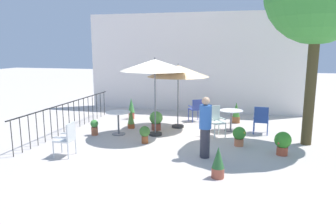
{
  "coord_description": "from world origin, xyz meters",
  "views": [
    {
      "loc": [
        2.58,
        -9.82,
        2.88
      ],
      "look_at": [
        0.0,
        0.15,
        0.83
      ],
      "focal_mm": 34.92,
      "sensor_mm": 36.0,
      "label": 1
    }
  ],
  "objects_px": {
    "patio_chair_2": "(261,119)",
    "potted_plant_2": "(218,163)",
    "patio_chair_1": "(67,137)",
    "potted_plant_4": "(156,120)",
    "patio_umbrella_1": "(178,71)",
    "potted_plant_7": "(236,113)",
    "standing_person": "(205,127)",
    "potted_plant_0": "(94,127)",
    "potted_plant_3": "(131,118)",
    "cafe_table_0": "(231,116)",
    "potted_plant_8": "(131,108)",
    "potted_plant_5": "(283,142)",
    "patio_umbrella_0": "(155,66)",
    "potted_plant_6": "(239,135)",
    "cafe_table_1": "(118,119)",
    "patio_chair_0": "(216,119)",
    "patio_chair_3": "(196,108)"
  },
  "relations": [
    {
      "from": "potted_plant_0",
      "to": "standing_person",
      "type": "height_order",
      "value": "standing_person"
    },
    {
      "from": "potted_plant_0",
      "to": "standing_person",
      "type": "distance_m",
      "value": 4.12
    },
    {
      "from": "patio_chair_1",
      "to": "potted_plant_0",
      "type": "distance_m",
      "value": 2.17
    },
    {
      "from": "patio_umbrella_1",
      "to": "potted_plant_2",
      "type": "relative_size",
      "value": 3.2
    },
    {
      "from": "potted_plant_3",
      "to": "patio_chair_2",
      "type": "bearing_deg",
      "value": 4.22
    },
    {
      "from": "cafe_table_0",
      "to": "potted_plant_8",
      "type": "distance_m",
      "value": 4.16
    },
    {
      "from": "patio_chair_2",
      "to": "potted_plant_4",
      "type": "distance_m",
      "value": 3.58
    },
    {
      "from": "patio_umbrella_0",
      "to": "potted_plant_7",
      "type": "height_order",
      "value": "patio_umbrella_0"
    },
    {
      "from": "patio_chair_3",
      "to": "patio_umbrella_0",
      "type": "bearing_deg",
      "value": -112.31
    },
    {
      "from": "potted_plant_0",
      "to": "potted_plant_4",
      "type": "distance_m",
      "value": 2.13
    },
    {
      "from": "cafe_table_0",
      "to": "potted_plant_0",
      "type": "xyz_separation_m",
      "value": [
        -4.35,
        -1.72,
        -0.23
      ]
    },
    {
      "from": "potted_plant_2",
      "to": "patio_chair_3",
      "type": "bearing_deg",
      "value": 104.63
    },
    {
      "from": "potted_plant_4",
      "to": "standing_person",
      "type": "relative_size",
      "value": 0.41
    },
    {
      "from": "patio_chair_2",
      "to": "potted_plant_2",
      "type": "distance_m",
      "value": 4.26
    },
    {
      "from": "patio_chair_0",
      "to": "potted_plant_4",
      "type": "bearing_deg",
      "value": 172.71
    },
    {
      "from": "cafe_table_1",
      "to": "potted_plant_5",
      "type": "distance_m",
      "value": 5.22
    },
    {
      "from": "patio_chair_0",
      "to": "potted_plant_5",
      "type": "height_order",
      "value": "patio_chair_0"
    },
    {
      "from": "patio_chair_2",
      "to": "potted_plant_3",
      "type": "bearing_deg",
      "value": -175.78
    },
    {
      "from": "cafe_table_1",
      "to": "potted_plant_2",
      "type": "distance_m",
      "value": 4.64
    },
    {
      "from": "patio_umbrella_0",
      "to": "standing_person",
      "type": "relative_size",
      "value": 1.58
    },
    {
      "from": "potted_plant_4",
      "to": "patio_chair_2",
      "type": "bearing_deg",
      "value": 5.81
    },
    {
      "from": "patio_umbrella_1",
      "to": "patio_chair_3",
      "type": "distance_m",
      "value": 1.94
    },
    {
      "from": "patio_chair_1",
      "to": "patio_chair_2",
      "type": "xyz_separation_m",
      "value": [
        5.05,
        3.66,
        -0.0
      ]
    },
    {
      "from": "patio_chair_2",
      "to": "patio_chair_1",
      "type": "bearing_deg",
      "value": -144.09
    },
    {
      "from": "patio_chair_1",
      "to": "potted_plant_5",
      "type": "distance_m",
      "value": 5.79
    },
    {
      "from": "patio_chair_1",
      "to": "potted_plant_6",
      "type": "height_order",
      "value": "patio_chair_1"
    },
    {
      "from": "patio_umbrella_0",
      "to": "potted_plant_4",
      "type": "distance_m",
      "value": 2.04
    },
    {
      "from": "potted_plant_4",
      "to": "patio_umbrella_0",
      "type": "bearing_deg",
      "value": -75.62
    },
    {
      "from": "patio_chair_0",
      "to": "potted_plant_3",
      "type": "bearing_deg",
      "value": 174.42
    },
    {
      "from": "potted_plant_0",
      "to": "potted_plant_4",
      "type": "bearing_deg",
      "value": 32.93
    },
    {
      "from": "cafe_table_0",
      "to": "potted_plant_8",
      "type": "bearing_deg",
      "value": 166.84
    },
    {
      "from": "patio_umbrella_0",
      "to": "patio_chair_3",
      "type": "height_order",
      "value": "patio_umbrella_0"
    },
    {
      "from": "patio_umbrella_1",
      "to": "potted_plant_7",
      "type": "bearing_deg",
      "value": 32.56
    },
    {
      "from": "potted_plant_8",
      "to": "patio_umbrella_1",
      "type": "bearing_deg",
      "value": -23.68
    },
    {
      "from": "potted_plant_0",
      "to": "potted_plant_5",
      "type": "distance_m",
      "value": 5.91
    },
    {
      "from": "standing_person",
      "to": "patio_umbrella_0",
      "type": "bearing_deg",
      "value": 136.63
    },
    {
      "from": "potted_plant_0",
      "to": "cafe_table_1",
      "type": "bearing_deg",
      "value": 21.04
    },
    {
      "from": "potted_plant_0",
      "to": "potted_plant_2",
      "type": "xyz_separation_m",
      "value": [
        4.35,
        -2.61,
        0.08
      ]
    },
    {
      "from": "patio_chair_1",
      "to": "potted_plant_4",
      "type": "xyz_separation_m",
      "value": [
        1.49,
        3.3,
        -0.16
      ]
    },
    {
      "from": "patio_umbrella_1",
      "to": "patio_chair_1",
      "type": "distance_m",
      "value": 4.67
    },
    {
      "from": "cafe_table_1",
      "to": "potted_plant_7",
      "type": "relative_size",
      "value": 1.01
    },
    {
      "from": "potted_plant_2",
      "to": "patio_chair_0",
      "type": "bearing_deg",
      "value": 97.26
    },
    {
      "from": "potted_plant_4",
      "to": "potted_plant_5",
      "type": "relative_size",
      "value": 1.04
    },
    {
      "from": "standing_person",
      "to": "potted_plant_0",
      "type": "bearing_deg",
      "value": 161.35
    },
    {
      "from": "potted_plant_6",
      "to": "patio_chair_1",
      "type": "bearing_deg",
      "value": -154.44
    },
    {
      "from": "patio_umbrella_1",
      "to": "potted_plant_3",
      "type": "relative_size",
      "value": 3.0
    },
    {
      "from": "potted_plant_4",
      "to": "potted_plant_8",
      "type": "height_order",
      "value": "potted_plant_8"
    },
    {
      "from": "patio_umbrella_0",
      "to": "potted_plant_2",
      "type": "distance_m",
      "value": 4.38
    },
    {
      "from": "potted_plant_4",
      "to": "potted_plant_5",
      "type": "distance_m",
      "value": 4.45
    },
    {
      "from": "patio_umbrella_1",
      "to": "patio_chair_3",
      "type": "relative_size",
      "value": 2.6
    }
  ]
}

